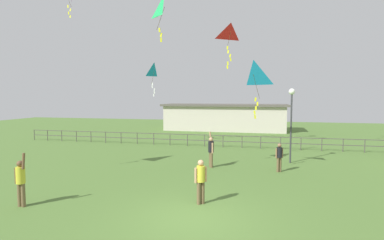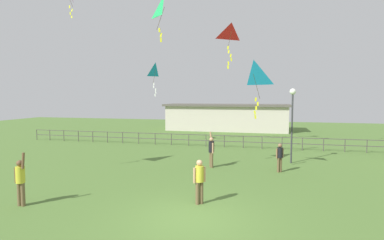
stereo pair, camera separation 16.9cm
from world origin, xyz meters
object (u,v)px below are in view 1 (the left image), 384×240
object	(u,v)px
person_1	(211,150)
kite_6	(164,8)
lamppost	(291,109)
person_3	(21,180)
kite_2	(154,71)
person_2	(279,156)
person_0	(201,179)
kite_0	(253,76)
kite_5	(231,33)

from	to	relation	value
person_1	kite_6	size ratio (longest dim) A/B	0.91
lamppost	person_1	bearing A→B (deg)	-153.50
person_3	kite_2	bearing A→B (deg)	89.41
person_2	person_3	bearing A→B (deg)	-141.73
person_0	person_1	size ratio (longest dim) A/B	0.83
person_2	kite_2	size ratio (longest dim) A/B	0.58
person_1	person_2	bearing A→B (deg)	-3.59
person_0	kite_0	distance (m)	6.42
lamppost	kite_2	xyz separation A→B (m)	(-9.86, 3.68, 2.66)
kite_0	kite_2	distance (m)	10.43
person_1	person_2	world-z (taller)	person_1
kite_2	kite_5	bearing A→B (deg)	-36.82
lamppost	person_1	xyz separation A→B (m)	(-4.40, -2.19, -2.21)
person_3	kite_5	xyz separation A→B (m)	(6.51, 8.61, 6.54)
person_2	kite_5	bearing A→B (deg)	153.94
person_2	kite_5	distance (m)	7.31
person_0	kite_5	bearing A→B (deg)	87.31
kite_5	kite_6	size ratio (longest dim) A/B	1.17
person_1	lamppost	bearing A→B (deg)	26.50
lamppost	kite_2	world-z (taller)	kite_2
person_2	kite_2	distance (m)	12.04
kite_5	kite_2	bearing A→B (deg)	143.18
person_3	kite_2	world-z (taller)	kite_2
person_1	kite_2	xyz separation A→B (m)	(-5.46, 5.87, 4.88)
person_0	kite_5	xyz separation A→B (m)	(0.32, 6.90, 6.58)
person_1	person_2	distance (m)	3.65
lamppost	person_1	world-z (taller)	lamppost
person_3	kite_0	xyz separation A→B (m)	(7.87, 6.44, 3.97)
person_2	kite_0	world-z (taller)	kite_0
person_3	kite_0	size ratio (longest dim) A/B	0.69
person_1	kite_5	distance (m)	6.69
person_0	kite_0	size ratio (longest dim) A/B	0.58
person_2	person_0	bearing A→B (deg)	-118.66
person_0	person_2	bearing A→B (deg)	61.34
kite_2	kite_5	size ratio (longest dim) A/B	1.01
lamppost	kite_2	distance (m)	10.85
person_1	kite_5	xyz separation A→B (m)	(0.92, 1.10, 6.53)
lamppost	kite_5	xyz separation A→B (m)	(-3.48, -1.09, 4.32)
person_0	kite_5	size ratio (longest dim) A/B	0.65
person_1	kite_6	world-z (taller)	kite_6
kite_6	person_0	bearing A→B (deg)	-52.69
person_0	person_3	distance (m)	6.42
kite_6	kite_5	bearing A→B (deg)	54.33
person_3	lamppost	bearing A→B (deg)	44.16
lamppost	kite_0	bearing A→B (deg)	-123.07
lamppost	person_3	size ratio (longest dim) A/B	2.25
kite_0	kite_6	world-z (taller)	kite_6
person_0	kite_2	distance (m)	14.04
person_3	person_0	bearing A→B (deg)	15.49
person_0	kite_2	bearing A→B (deg)	117.40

